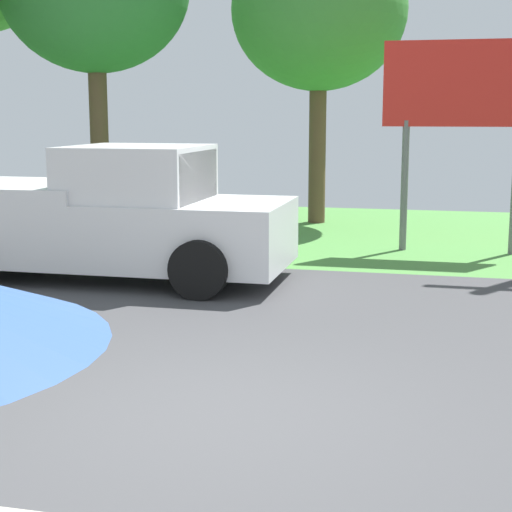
% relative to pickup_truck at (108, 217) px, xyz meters
% --- Properties ---
extents(ground_plane, '(40.00, 22.00, 0.20)m').
position_rel_pickup_truck_xyz_m(ground_plane, '(2.88, -1.86, -0.92)').
color(ground_plane, '#424244').
extents(pickup_truck, '(5.20, 2.28, 1.88)m').
position_rel_pickup_truck_xyz_m(pickup_truck, '(0.00, 0.00, 0.00)').
color(pickup_truck, silver).
rests_on(pickup_truck, ground_plane).
extents(roadside_billboard, '(2.60, 0.12, 3.50)m').
position_rel_pickup_truck_xyz_m(roadside_billboard, '(4.87, 3.34, 1.68)').
color(roadside_billboard, slate).
rests_on(roadside_billboard, ground_plane).
extents(tree_right_mid, '(3.63, 3.63, 6.06)m').
position_rel_pickup_truck_xyz_m(tree_right_mid, '(1.97, 6.46, 3.52)').
color(tree_right_mid, brown).
rests_on(tree_right_mid, ground_plane).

